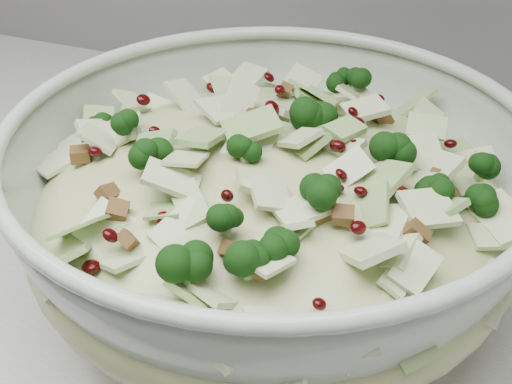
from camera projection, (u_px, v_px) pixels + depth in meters
The scene contains 2 objects.
mixing_bowl at pixel (271, 214), 0.51m from camera, with size 0.49×0.49×0.15m.
salad at pixel (272, 186), 0.50m from camera, with size 0.48×0.48×0.15m.
Camera 1 is at (0.24, 1.21, 1.28)m, focal length 50.00 mm.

